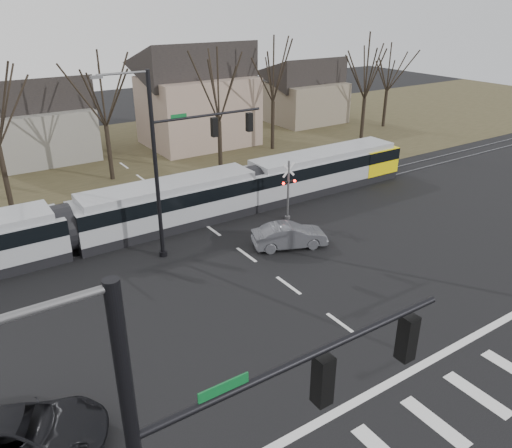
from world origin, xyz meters
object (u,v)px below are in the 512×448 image
tram (168,203)px  sedan (289,236)px  rail_crossing_signal (288,192)px  suv (18,435)px

tram → sedan: size_ratio=8.50×
sedan → rail_crossing_signal: (2.35, 3.31, 1.17)m
suv → rail_crossing_signal: 21.01m
suv → rail_crossing_signal: bearing=-37.5°
sedan → rail_crossing_signal: rail_crossing_signal is taller
sedan → rail_crossing_signal: bearing=-14.7°
rail_crossing_signal → suv: bearing=-150.6°
tram → sedan: (4.69, -6.52, -0.90)m
tram → suv: bearing=-129.8°
sedan → rail_crossing_signal: size_ratio=1.15×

